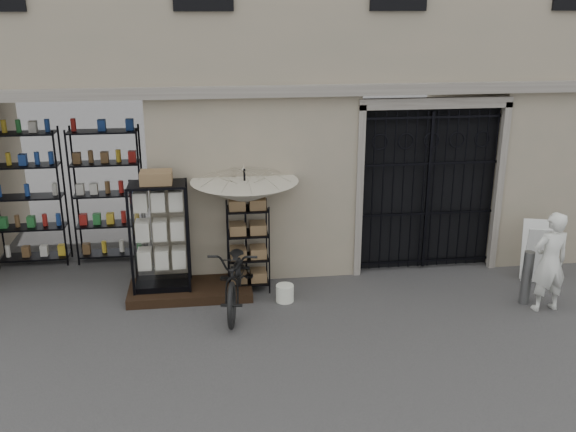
{
  "coord_description": "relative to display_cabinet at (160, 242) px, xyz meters",
  "views": [
    {
      "loc": [
        -2.05,
        -8.18,
        4.6
      ],
      "look_at": [
        -0.8,
        1.4,
        1.35
      ],
      "focal_mm": 40.0,
      "sensor_mm": 36.0,
      "label": 1
    }
  ],
  "objects": [
    {
      "name": "easel_sign",
      "position": [
        6.31,
        -0.3,
        -0.4
      ],
      "size": [
        0.64,
        0.69,
        1.04
      ],
      "rotation": [
        0.0,
        0.0,
        -0.3
      ],
      "color": "silver",
      "rests_on": "ground"
    },
    {
      "name": "display_cabinet",
      "position": [
        0.0,
        0.0,
        0.0
      ],
      "size": [
        0.88,
        0.55,
        1.9
      ],
      "rotation": [
        0.0,
        0.0,
        0.0
      ],
      "color": "black",
      "rests_on": "step_platform"
    },
    {
      "name": "bicycle",
      "position": [
        1.18,
        -0.56,
        -0.94
      ],
      "size": [
        0.88,
        1.19,
        2.09
      ],
      "primitive_type": "imported",
      "rotation": [
        0.0,
        0.0,
        -0.14
      ],
      "color": "black",
      "rests_on": "ground"
    },
    {
      "name": "white_bucket",
      "position": [
        1.95,
        -0.48,
        -0.8
      ],
      "size": [
        0.37,
        0.37,
        0.28
      ],
      "primitive_type": "cylinder",
      "rotation": [
        0.0,
        0.0,
        -0.34
      ],
      "color": "white",
      "rests_on": "ground"
    },
    {
      "name": "shopkeeper",
      "position": [
        5.95,
        -1.29,
        -0.94
      ],
      "size": [
        0.72,
        1.65,
        0.38
      ],
      "primitive_type": "imported",
      "rotation": [
        0.0,
        0.0,
        3.23
      ],
      "color": "silver",
      "rests_on": "ground"
    },
    {
      "name": "iron_gate",
      "position": [
        4.59,
        0.68,
        0.56
      ],
      "size": [
        2.5,
        0.21,
        3.0
      ],
      "color": "black",
      "rests_on": "ground"
    },
    {
      "name": "market_umbrella",
      "position": [
        1.38,
        0.14,
        0.84
      ],
      "size": [
        1.76,
        1.78,
        2.47
      ],
      "rotation": [
        0.0,
        0.0,
        0.18
      ],
      "color": "black",
      "rests_on": "ground"
    },
    {
      "name": "shop_shelving",
      "position": [
        -1.71,
        1.7,
        0.31
      ],
      "size": [
        2.7,
        0.5,
        2.5
      ],
      "primitive_type": "cube",
      "color": "black",
      "rests_on": "ground"
    },
    {
      "name": "shop_recess",
      "position": [
        -1.66,
        1.2,
        0.56
      ],
      "size": [
        3.0,
        1.7,
        3.0
      ],
      "primitive_type": "cube",
      "color": "black",
      "rests_on": "ground"
    },
    {
      "name": "ground",
      "position": [
        2.84,
        -1.6,
        -0.94
      ],
      "size": [
        80.0,
        80.0,
        0.0
      ],
      "primitive_type": "plane",
      "color": "black",
      "rests_on": "ground"
    },
    {
      "name": "step_platform",
      "position": [
        0.44,
        -0.05,
        -0.86
      ],
      "size": [
        2.0,
        0.9,
        0.15
      ],
      "primitive_type": "cube",
      "color": "black",
      "rests_on": "ground"
    },
    {
      "name": "steel_bollard",
      "position": [
        5.74,
        -1.04,
        -0.5
      ],
      "size": [
        0.18,
        0.18,
        0.88
      ],
      "primitive_type": "cylinder",
      "rotation": [
        0.0,
        0.0,
        -0.12
      ],
      "color": "slate",
      "rests_on": "ground"
    },
    {
      "name": "main_building",
      "position": [
        2.84,
        2.4,
        3.56
      ],
      "size": [
        14.0,
        4.0,
        9.0
      ],
      "primitive_type": "cube",
      "color": "gray",
      "rests_on": "ground"
    },
    {
      "name": "wire_rack",
      "position": [
        1.41,
        0.08,
        -0.2
      ],
      "size": [
        0.67,
        0.49,
        1.5
      ],
      "rotation": [
        0.0,
        0.0,
        -0.03
      ],
      "color": "black",
      "rests_on": "ground"
    }
  ]
}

